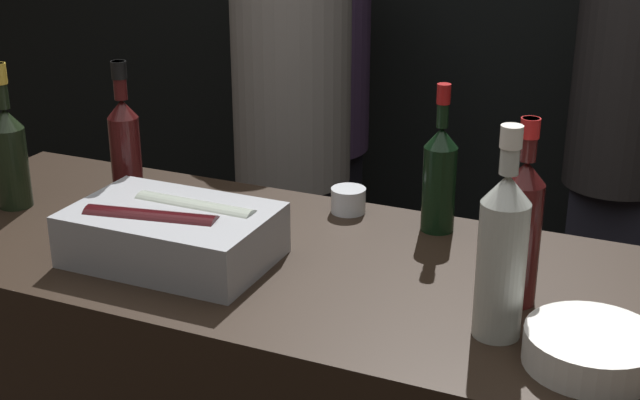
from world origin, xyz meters
TOP-DOWN VIEW (x-y plane):
  - ice_bin_with_bottles at (-0.26, 0.24)m, footprint 0.40×0.26m
  - bowl_white at (0.56, 0.17)m, footprint 0.22×0.22m
  - candle_votive at (-0.04, 0.62)m, footprint 0.08×0.08m
  - red_wine_bottle_burgundy at (0.18, 0.60)m, footprint 0.07×0.07m
  - white_wine_bottle at (0.40, 0.21)m, footprint 0.08×0.08m
  - red_wine_bottle_black_foil at (-0.50, 0.42)m, footprint 0.07×0.07m
  - red_wine_bottle_tall at (0.41, 0.34)m, footprint 0.07×0.07m
  - champagne_bottle at (-0.75, 0.34)m, footprint 0.08×0.08m
  - person_in_hoodie at (0.45, 1.70)m, footprint 0.32×0.32m
  - person_blond_tee at (-0.65, 1.81)m, footprint 0.41×0.41m
  - person_grey_polo at (-0.48, 1.26)m, footprint 0.36×0.36m

SIDE VIEW (x-z plane):
  - person_blond_tee at x=-0.65m, z-range 0.08..1.74m
  - person_in_hoodie at x=0.45m, z-range 0.11..1.85m
  - person_grey_polo at x=-0.48m, z-range 0.11..1.90m
  - candle_votive at x=-0.04m, z-range 1.02..1.08m
  - bowl_white at x=0.56m, z-range 1.02..1.08m
  - ice_bin_with_bottles at x=-0.26m, z-range 1.02..1.14m
  - red_wine_bottle_burgundy at x=0.18m, z-range 0.99..1.31m
  - champagne_bottle at x=-0.75m, z-range 0.99..1.32m
  - red_wine_bottle_black_foil at x=-0.50m, z-range 1.00..1.34m
  - red_wine_bottle_tall at x=0.41m, z-range 1.00..1.35m
  - white_wine_bottle at x=0.40m, z-range 0.99..1.36m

